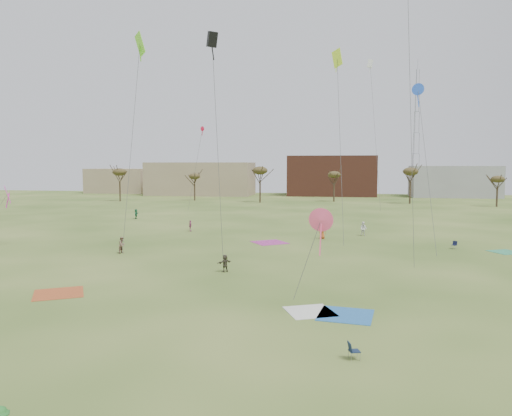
# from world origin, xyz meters

# --- Properties ---
(ground) EXTENTS (260.00, 260.00, 0.00)m
(ground) POSITION_xyz_m (0.00, 0.00, 0.00)
(ground) COLOR #2F4E18
(ground) RESTS_ON ground
(spectator_fore_b) EXTENTS (0.84, 0.98, 1.75)m
(spectator_fore_b) POSITION_xyz_m (-15.31, 17.03, 0.87)
(spectator_fore_b) COLOR #856455
(spectator_fore_b) RESTS_ON ground
(spectator_fore_c) EXTENTS (1.29, 1.37, 1.54)m
(spectator_fore_c) POSITION_xyz_m (-2.42, 10.04, 0.77)
(spectator_fore_c) COLOR #4D4637
(spectator_fore_c) RESTS_ON ground
(spectator_mid_d) EXTENTS (0.56, 0.98, 1.57)m
(spectator_mid_d) POSITION_xyz_m (-13.29, 34.69, 0.79)
(spectator_mid_d) COLOR #9F4270
(spectator_mid_d) RESTS_ON ground
(spectator_mid_e) EXTENTS (1.06, 0.93, 1.86)m
(spectator_mid_e) POSITION_xyz_m (10.58, 34.41, 0.93)
(spectator_mid_e) COLOR white
(spectator_mid_e) RESTS_ON ground
(flyer_far_a) EXTENTS (0.72, 1.63, 1.70)m
(flyer_far_a) POSITION_xyz_m (-27.33, 48.38, 0.85)
(flyer_far_a) COLOR #226841
(flyer_far_a) RESTS_ON ground
(flyer_far_b) EXTENTS (1.07, 0.91, 1.87)m
(flyer_far_b) POSITION_xyz_m (5.32, 30.85, 0.93)
(flyer_far_b) COLOR #B4501E
(flyer_far_b) RESTS_ON ground
(blanket_red) EXTENTS (4.67, 4.67, 0.03)m
(blanket_red) POSITION_xyz_m (-12.75, 0.91, 0.00)
(blanket_red) COLOR #B04D23
(blanket_red) RESTS_ON ground
(blanket_blue) EXTENTS (3.71, 3.71, 0.03)m
(blanket_blue) POSITION_xyz_m (7.88, -0.78, 0.00)
(blanket_blue) COLOR #2766AB
(blanket_blue) RESTS_ON ground
(blanket_cream) EXTENTS (3.77, 3.77, 0.03)m
(blanket_cream) POSITION_xyz_m (5.64, -0.43, 0.00)
(blanket_cream) COLOR silver
(blanket_cream) RESTS_ON ground
(blanket_plum) EXTENTS (5.12, 5.12, 0.03)m
(blanket_plum) POSITION_xyz_m (-0.85, 26.68, 0.00)
(blanket_plum) COLOR #A83387
(blanket_plum) RESTS_ON ground
(blanket_olive) EXTENTS (3.79, 3.79, 0.03)m
(blanket_olive) POSITION_xyz_m (25.09, 24.58, 0.00)
(blanket_olive) COLOR #348F63
(blanket_olive) RESTS_ON ground
(camp_chair_center) EXTENTS (0.67, 0.64, 0.87)m
(camp_chair_center) POSITION_xyz_m (8.20, -7.78, 0.26)
(camp_chair_center) COLOR #142238
(camp_chair_center) RESTS_ON ground
(camp_chair_right) EXTENTS (0.73, 0.74, 0.87)m
(camp_chair_right) POSITION_xyz_m (20.11, 25.86, 0.26)
(camp_chair_right) COLOR #121632
(camp_chair_right) RESTS_ON ground
(kites_aloft) EXTENTS (69.46, 64.80, 27.78)m
(kites_aloft) POSITION_xyz_m (5.36, 30.11, 19.61)
(kites_aloft) COLOR black
(kites_aloft) RESTS_ON ground
(tree_line) EXTENTS (117.44, 49.32, 8.91)m
(tree_line) POSITION_xyz_m (-2.85, 79.12, 7.09)
(tree_line) COLOR #3A2B1E
(tree_line) RESTS_ON ground
(building_tan) EXTENTS (32.00, 14.00, 10.00)m
(building_tan) POSITION_xyz_m (-35.00, 115.00, 5.00)
(building_tan) COLOR #937F60
(building_tan) RESTS_ON ground
(building_brick) EXTENTS (26.00, 16.00, 12.00)m
(building_brick) POSITION_xyz_m (5.00, 120.00, 6.00)
(building_brick) COLOR brown
(building_brick) RESTS_ON ground
(building_grey) EXTENTS (24.00, 12.00, 9.00)m
(building_grey) POSITION_xyz_m (40.00, 118.00, 4.50)
(building_grey) COLOR gray
(building_grey) RESTS_ON ground
(building_tan_west) EXTENTS (20.00, 12.00, 8.00)m
(building_tan_west) POSITION_xyz_m (-65.00, 122.00, 4.00)
(building_tan_west) COLOR #937F60
(building_tan_west) RESTS_ON ground
(radio_tower) EXTENTS (1.51, 1.72, 41.00)m
(radio_tower) POSITION_xyz_m (30.00, 125.00, 19.21)
(radio_tower) COLOR #9EA3A8
(radio_tower) RESTS_ON ground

